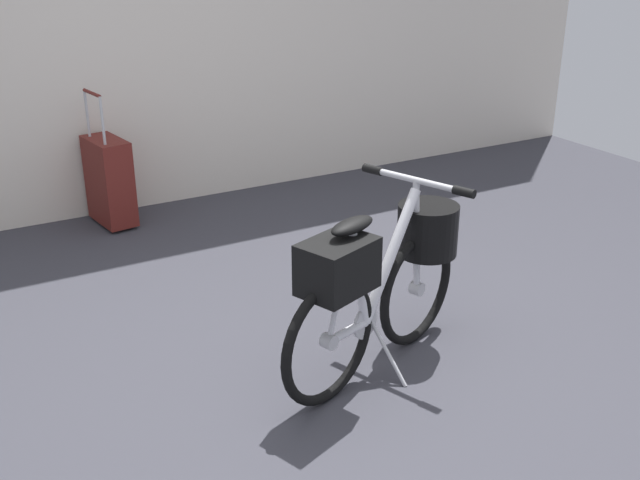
# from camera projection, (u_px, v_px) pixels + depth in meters

# --- Properties ---
(ground_plane) EXTENTS (7.44, 7.44, 0.00)m
(ground_plane) POSITION_uv_depth(u_px,v_px,m) (341.00, 409.00, 2.88)
(ground_plane) COLOR #38383F
(folding_bike_foreground) EXTENTS (1.06, 0.57, 0.78)m
(folding_bike_foreground) POSITION_uv_depth(u_px,v_px,m) (384.00, 274.00, 3.02)
(folding_bike_foreground) COLOR black
(folding_bike_foreground) RESTS_ON ground_plane
(rolling_suitcase) EXTENTS (0.23, 0.38, 0.83)m
(rolling_suitcase) POSITION_uv_depth(u_px,v_px,m) (109.00, 180.00, 4.55)
(rolling_suitcase) COLOR maroon
(rolling_suitcase) RESTS_ON ground_plane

